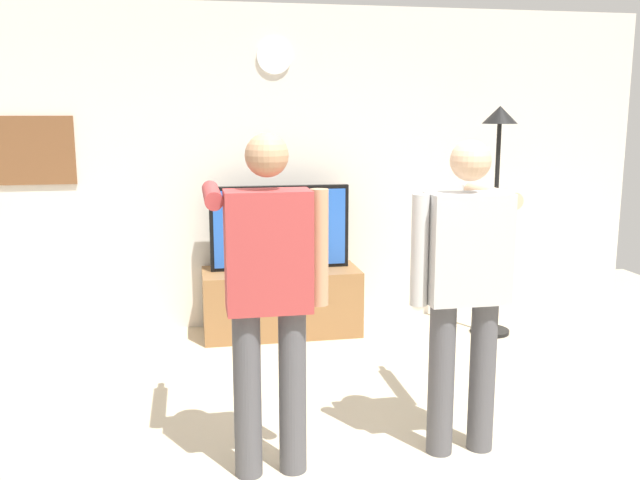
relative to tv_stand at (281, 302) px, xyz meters
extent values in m
cube|color=silver|center=(0.09, 0.35, 1.08)|extent=(6.40, 0.10, 2.70)
cube|color=olive|center=(0.00, 0.00, 0.00)|extent=(1.29, 0.53, 0.54)
sphere|color=black|center=(0.00, -0.28, 0.03)|extent=(0.04, 0.04, 0.04)
cube|color=black|center=(0.00, 0.05, 0.62)|extent=(1.15, 0.06, 0.69)
cube|color=blue|center=(0.00, 0.02, 0.62)|extent=(1.09, 0.01, 0.63)
cylinder|color=white|center=(0.00, 0.29, 2.00)|extent=(0.29, 0.03, 0.29)
cube|color=brown|center=(-1.97, 0.30, 1.26)|extent=(0.72, 0.04, 0.54)
cylinder|color=black|center=(1.72, -0.32, -0.26)|extent=(0.32, 0.32, 0.03)
cylinder|color=black|center=(1.72, -0.32, 0.61)|extent=(0.04, 0.04, 1.71)
cone|color=black|center=(1.72, -0.32, 1.53)|extent=(0.28, 0.28, 0.14)
cylinder|color=#4C4C51|center=(-0.47, -2.23, 0.16)|extent=(0.14, 0.14, 0.86)
cylinder|color=#4C4C51|center=(-0.24, -2.23, 0.16)|extent=(0.14, 0.14, 0.86)
cube|color=#A53838|center=(-0.36, -2.23, 0.89)|extent=(0.42, 0.22, 0.60)
sphere|color=tan|center=(-0.36, -2.23, 1.35)|extent=(0.21, 0.21, 0.21)
cylinder|color=#A53838|center=(-0.61, -1.94, 1.14)|extent=(0.09, 0.58, 0.09)
cube|color=white|center=(-0.61, -1.62, 1.14)|extent=(0.04, 0.12, 0.04)
cylinder|color=tan|center=(-0.10, -2.23, 0.90)|extent=(0.09, 0.09, 0.58)
cylinder|color=#4C4C51|center=(0.57, -2.19, 0.15)|extent=(0.14, 0.14, 0.84)
cylinder|color=#4C4C51|center=(0.80, -2.19, 0.15)|extent=(0.14, 0.14, 0.84)
cube|color=#B7B7B7|center=(0.69, -2.19, 0.86)|extent=(0.43, 0.22, 0.58)
sphere|color=tan|center=(0.69, -2.19, 1.31)|extent=(0.21, 0.21, 0.21)
cylinder|color=#B7B7B7|center=(0.43, -2.19, 0.86)|extent=(0.09, 0.09, 0.58)
cylinder|color=tan|center=(0.94, -1.90, 1.10)|extent=(0.09, 0.58, 0.09)
cube|color=white|center=(0.94, -1.58, 1.10)|extent=(0.04, 0.12, 0.04)
camera|label=1|loc=(-0.72, -5.47, 1.55)|focal=38.40mm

